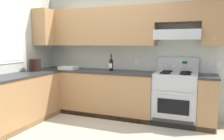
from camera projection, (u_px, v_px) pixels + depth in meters
ground_plane at (76, 138)px, 3.47m from camera, size 7.04×7.04×0.00m
wall_back at (130, 43)px, 4.57m from camera, size 4.68×0.57×2.55m
wall_left at (6, 50)px, 4.11m from camera, size 0.47×4.00×2.55m
counter_back_run at (106, 93)px, 4.58m from camera, size 3.60×0.65×0.91m
counter_left_run at (14, 102)px, 3.87m from camera, size 0.63×1.91×0.91m
stove at (175, 97)px, 4.08m from camera, size 0.76×0.62×1.20m
wine_bottle at (111, 64)px, 4.49m from camera, size 0.08×0.08×0.35m
bowl at (68, 68)px, 4.78m from camera, size 0.37×0.28×0.06m
bucket at (35, 65)px, 4.45m from camera, size 0.24×0.24×0.25m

